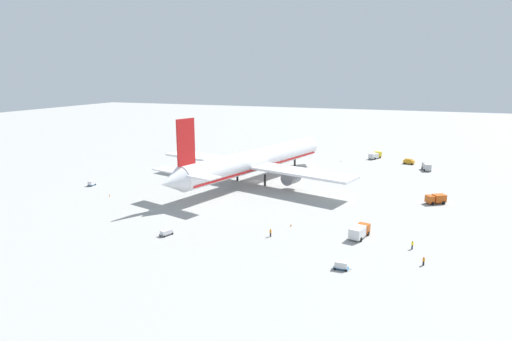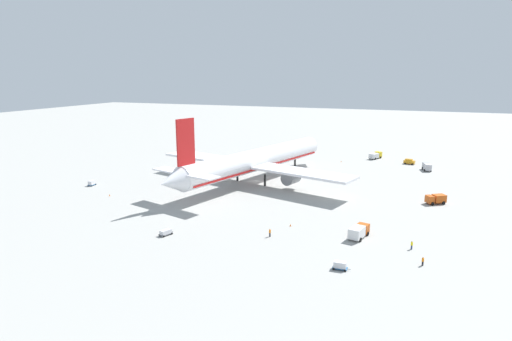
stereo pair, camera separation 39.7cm
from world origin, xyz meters
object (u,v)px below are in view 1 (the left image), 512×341
Objects in this scene: baggage_cart_0 at (92,183)px; ground_worker_2 at (271,233)px; service_truck_2 at (436,199)px; traffic_cone_1 at (110,195)px; service_van at (409,161)px; ground_worker_0 at (412,245)px; baggage_cart_1 at (166,232)px; service_truck_1 at (359,231)px; traffic_cone_0 at (341,161)px; ground_worker_1 at (424,261)px; airliner at (255,161)px; service_truck_0 at (375,155)px; baggage_cart_2 at (341,265)px; traffic_cone_2 at (291,225)px; service_truck_3 at (427,166)px.

baggage_cart_0 is 68.35m from ground_worker_2.
service_truck_2 is 10.00× the size of traffic_cone_1.
service_van is 1.36× the size of baggage_cart_0.
service_truck_2 is 3.23× the size of ground_worker_0.
service_truck_1 is at bearing -70.90° from baggage_cart_1.
service_truck_2 is 10.00× the size of traffic_cone_0.
traffic_cone_0 is (46.20, 33.32, -1.11)m from service_truck_2.
service_van is 2.63× the size of ground_worker_1.
service_truck_0 is at bearing -30.69° from airliner.
baggage_cart_2 is at bearing -177.22° from service_truck_0.
service_van is at bearing -4.89° from service_truck_1.
traffic_cone_0 is 76.64m from traffic_cone_2.
airliner is 53.68m from service_truck_2.
service_van reaches higher than traffic_cone_2.
baggage_cart_1 reaches higher than traffic_cone_1.
service_truck_0 is 108.15m from baggage_cart_1.
traffic_cone_1 is (-83.03, 63.92, -1.14)m from service_truck_0.
service_truck_1 is 15.44m from traffic_cone_2.
traffic_cone_0 is at bearing 0.12° from ground_worker_2.
traffic_cone_0 is (91.52, -20.83, -0.39)m from baggage_cart_1.
baggage_cart_2 is at bearing 175.41° from service_van.
baggage_cart_0 is at bearing 127.60° from service_van.
baggage_cart_1 is (-13.35, 38.56, -0.78)m from service_truck_1.
ground_worker_0 is at bearing -96.49° from traffic_cone_1.
airliner is 24.03× the size of baggage_cart_0.
ground_worker_0 is at bearing -82.47° from ground_worker_2.
service_truck_0 reaches higher than ground_worker_2.
airliner is at bearing 154.47° from traffic_cone_0.
ground_worker_2 is (-42.67, -20.07, -5.96)m from airliner.
airliner is 11.24× the size of service_truck_1.
traffic_cone_1 is at bearing 76.18° from ground_worker_2.
service_truck_0 is at bearing 50.75° from service_truck_3.
service_truck_3 is at bearing -30.75° from baggage_cart_1.
traffic_cone_0 is at bearing -45.50° from baggage_cart_0.
service_truck_1 reaches higher than baggage_cart_1.
traffic_cone_2 is at bearing 68.50° from ground_worker_1.
traffic_cone_1 is (23.10, 69.06, -0.51)m from baggage_cart_2.
ground_worker_0 is at bearing 16.52° from ground_worker_1.
ground_worker_2 is (-95.92, 11.54, -0.51)m from service_truck_0.
airliner is 44.44m from traffic_cone_1.
baggage_cart_1 is at bearing 108.95° from ground_worker_2.
service_truck_3 is 10.10× the size of traffic_cone_1.
baggage_cart_1 is (-96.85, 45.71, -0.36)m from service_van.
service_truck_2 is at bearing -176.98° from service_truck_3.
baggage_cart_2 is at bearing 140.54° from ground_worker_0.
service_truck_0 is 89.98m from service_truck_1.
ground_worker_2 is at bearing -154.81° from airliner.
service_truck_1 is at bearing -134.16° from airliner.
airliner is 63.47m from service_truck_3.
service_truck_3 reaches higher than service_van.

